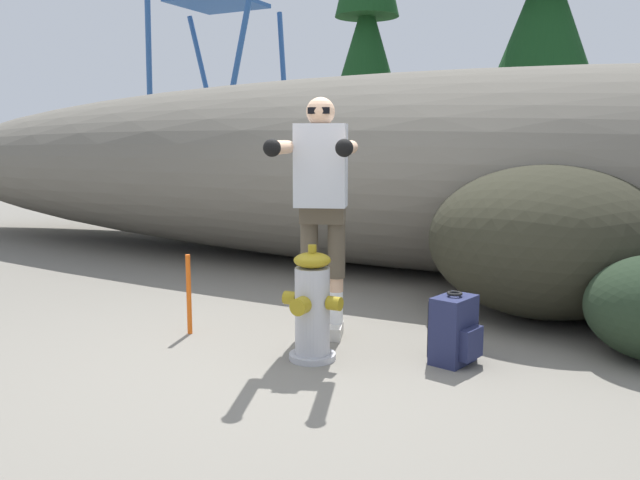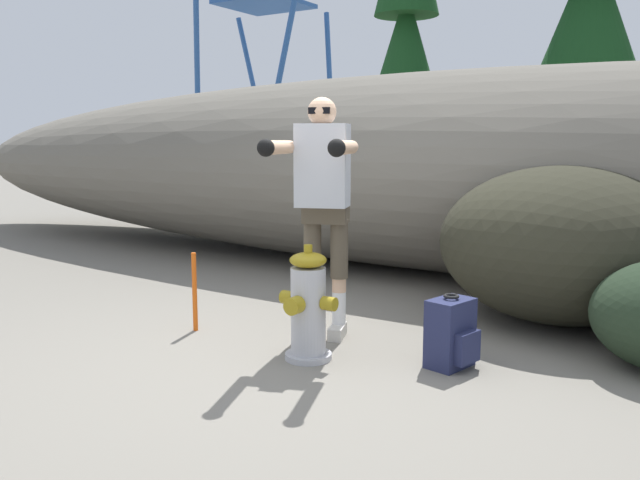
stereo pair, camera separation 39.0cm
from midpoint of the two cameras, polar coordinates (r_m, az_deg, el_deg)
name	(u,v)px [view 2 (the right image)]	position (r m, az deg, el deg)	size (l,w,h in m)	color
ground_plane	(294,358)	(4.48, 0.24, -10.26)	(56.00, 56.00, 0.04)	slate
dirt_embankment	(471,172)	(7.37, 14.47, 5.70)	(17.05, 3.20, 2.18)	#666056
fire_hydrant	(308,307)	(4.31, 1.55, -5.89)	(0.41, 0.36, 0.77)	#B2B2B7
utility_worker	(323,188)	(4.65, 2.68, 4.51)	(0.71, 1.04, 1.73)	beige
spare_backpack	(451,334)	(4.32, 13.88, -7.94)	(0.33, 0.34, 0.47)	#23284C
boulder_large	(561,244)	(5.59, 22.11, -0.34)	(1.87, 1.91, 1.24)	#2A2A1E
pine_tree_far_left	(406,40)	(13.19, 8.35, 16.83)	(1.89, 1.89, 6.38)	#47331E
pine_tree_left	(591,3)	(12.93, 23.30, 18.36)	(2.58, 2.58, 7.15)	#47331E
survey_stake	(195,292)	(5.02, -8.65, -4.49)	(0.04, 0.04, 0.60)	#E55914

